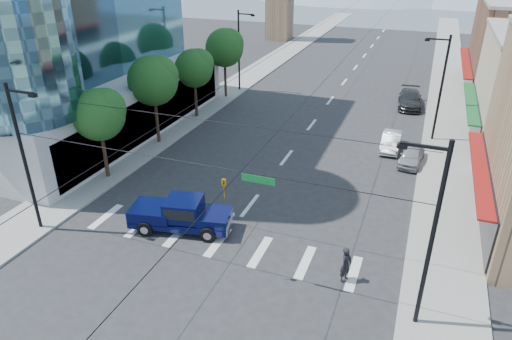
{
  "coord_description": "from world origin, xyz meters",
  "views": [
    {
      "loc": [
        9.57,
        -17.96,
        15.42
      ],
      "look_at": [
        0.66,
        5.4,
        3.0
      ],
      "focal_mm": 32.0,
      "sensor_mm": 36.0,
      "label": 1
    }
  ],
  "objects_px": {
    "parked_car_mid": "(391,141)",
    "pickup_truck": "(180,214)",
    "pedestrian": "(346,265)",
    "parked_car_far": "(410,99)",
    "parked_car_near": "(412,155)"
  },
  "relations": [
    {
      "from": "parked_car_mid",
      "to": "pickup_truck",
      "type": "bearing_deg",
      "value": -122.22
    },
    {
      "from": "pedestrian",
      "to": "parked_car_near",
      "type": "bearing_deg",
      "value": 13.7
    },
    {
      "from": "parked_car_near",
      "to": "parked_car_far",
      "type": "relative_size",
      "value": 0.71
    },
    {
      "from": "pickup_truck",
      "to": "parked_car_mid",
      "type": "height_order",
      "value": "pickup_truck"
    },
    {
      "from": "parked_car_near",
      "to": "parked_car_mid",
      "type": "height_order",
      "value": "parked_car_mid"
    },
    {
      "from": "pickup_truck",
      "to": "parked_car_near",
      "type": "bearing_deg",
      "value": 37.91
    },
    {
      "from": "parked_car_near",
      "to": "parked_car_far",
      "type": "distance_m",
      "value": 14.49
    },
    {
      "from": "parked_car_near",
      "to": "parked_car_mid",
      "type": "distance_m",
      "value": 2.95
    },
    {
      "from": "parked_car_far",
      "to": "parked_car_mid",
      "type": "bearing_deg",
      "value": -97.61
    },
    {
      "from": "parked_car_mid",
      "to": "parked_car_far",
      "type": "bearing_deg",
      "value": 86.66
    },
    {
      "from": "parked_car_mid",
      "to": "pedestrian",
      "type": "bearing_deg",
      "value": -91.44
    },
    {
      "from": "pedestrian",
      "to": "parked_car_mid",
      "type": "relative_size",
      "value": 0.46
    },
    {
      "from": "parked_car_far",
      "to": "pedestrian",
      "type": "bearing_deg",
      "value": -96.47
    },
    {
      "from": "pickup_truck",
      "to": "parked_car_far",
      "type": "bearing_deg",
      "value": 57.2
    },
    {
      "from": "pickup_truck",
      "to": "parked_car_mid",
      "type": "bearing_deg",
      "value": 46.29
    }
  ]
}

